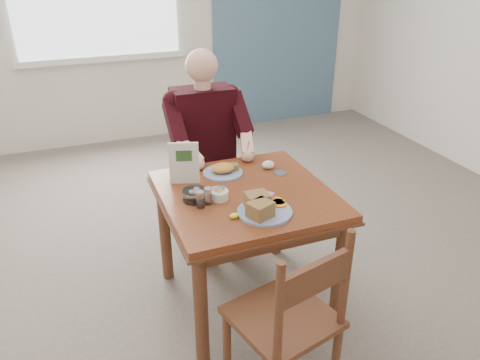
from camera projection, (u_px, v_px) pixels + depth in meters
name	position (u px, v px, depth m)	size (l,w,h in m)	color
floor	(245.00, 299.00, 2.89)	(6.00, 6.00, 0.00)	#60584E
wall_back	(137.00, 8.00, 4.77)	(5.50, 5.50, 0.00)	silver
accent_panel	(279.00, 2.00, 5.27)	(1.60, 0.02, 2.80)	slate
lemon_wedge	(234.00, 216.00, 2.30)	(0.05, 0.03, 0.03)	#FBFF35
napkin	(268.00, 165.00, 2.82)	(0.08, 0.06, 0.05)	white
metal_dish	(280.00, 173.00, 2.76)	(0.08, 0.08, 0.01)	silver
table	(246.00, 209.00, 2.61)	(0.92, 0.92, 0.75)	brown
chair_far	(204.00, 177.00, 3.34)	(0.42, 0.42, 0.95)	brown
chair_near	(289.00, 321.00, 2.05)	(0.51, 0.51, 0.95)	brown
diner	(207.00, 138.00, 3.12)	(0.53, 0.56, 1.39)	tan
near_plate	(262.00, 207.00, 2.33)	(0.34, 0.34, 0.09)	white
far_plate	(224.00, 170.00, 2.75)	(0.26, 0.26, 0.06)	white
caddy	(219.00, 195.00, 2.47)	(0.10, 0.10, 0.07)	white
shakers	(204.00, 198.00, 2.40)	(0.10, 0.07, 0.09)	white
creamer	(195.00, 195.00, 2.46)	(0.16, 0.16, 0.06)	white
menu	(184.00, 163.00, 2.60)	(0.16, 0.06, 0.25)	white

